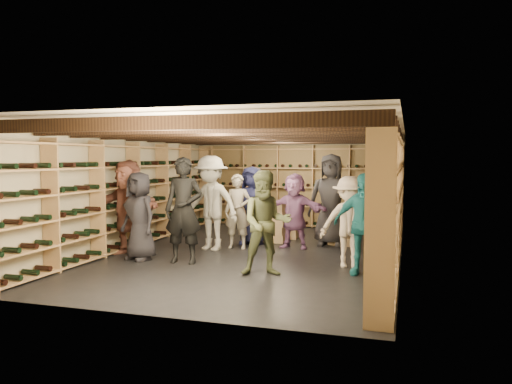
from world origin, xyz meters
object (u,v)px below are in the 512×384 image
at_px(person_11, 294,211).
at_px(person_12, 331,200).
at_px(crate_stack_left, 273,223).
at_px(crate_stack_right, 286,223).
at_px(person_3, 349,222).
at_px(person_2, 266,223).
at_px(person_9, 211,203).
at_px(person_5, 128,207).
at_px(person_0, 139,216).
at_px(crate_loose, 342,241).
at_px(person_7, 238,211).
at_px(person_1, 184,210).
at_px(person_6, 252,206).
at_px(person_4, 363,224).

bearing_deg(person_11, person_12, 43.74).
xyz_separation_m(crate_stack_left, crate_stack_right, (0.14, 0.56, -0.08)).
bearing_deg(person_3, person_2, -154.33).
relative_size(crate_stack_right, person_3, 0.45).
relative_size(crate_stack_left, person_9, 0.46).
height_order(person_3, person_5, person_5).
bearing_deg(person_12, person_0, -139.71).
bearing_deg(crate_loose, crate_stack_right, 159.57).
relative_size(crate_stack_left, person_5, 0.47).
xyz_separation_m(crate_stack_right, person_7, (-0.64, -1.48, 0.41)).
bearing_deg(person_1, person_12, 43.30).
bearing_deg(person_9, person_3, -5.80).
distance_m(crate_stack_left, person_12, 1.35).
bearing_deg(person_3, person_9, 150.56).
distance_m(crate_stack_left, person_6, 0.66).
relative_size(crate_stack_left, person_11, 0.56).
height_order(person_0, person_12, person_12).
distance_m(person_4, person_11, 2.46).
distance_m(crate_loose, person_3, 2.21).
distance_m(crate_stack_left, crate_loose, 1.51).
xyz_separation_m(person_0, person_6, (1.45, 2.12, 0.03)).
xyz_separation_m(person_2, person_6, (-1.05, 2.59, 0.00)).
xyz_separation_m(person_7, person_12, (1.74, 0.92, 0.20)).
height_order(person_9, person_12, person_12).
distance_m(person_11, person_12, 0.88).
relative_size(person_4, person_6, 0.97).
height_order(crate_stack_left, crate_loose, crate_stack_left).
distance_m(crate_stack_right, person_4, 3.66).
xyz_separation_m(person_4, person_11, (-1.53, 1.93, -0.04)).
height_order(person_7, person_12, person_12).
bearing_deg(person_12, person_11, -138.72).
distance_m(crate_loose, person_1, 3.63).
xyz_separation_m(person_0, person_4, (3.93, 0.02, 0.01)).
xyz_separation_m(person_3, person_5, (-4.10, -0.17, 0.14)).
bearing_deg(person_1, person_7, 68.94).
relative_size(crate_stack_right, crate_loose, 1.36).
bearing_deg(crate_stack_right, person_4, -57.11).
relative_size(crate_stack_right, person_6, 0.41).
bearing_deg(person_4, crate_loose, 114.65).
xyz_separation_m(person_2, person_7, (-1.18, 2.06, -0.07)).
distance_m(crate_loose, person_5, 4.42).
distance_m(person_6, person_9, 1.04).
height_order(person_2, person_9, person_9).
height_order(person_3, person_12, person_12).
bearing_deg(person_2, person_11, 72.47).
distance_m(person_3, person_6, 2.74).
bearing_deg(person_12, person_3, -72.22).
xyz_separation_m(crate_stack_right, person_3, (1.71, -2.57, 0.42)).
height_order(person_1, person_12, person_12).
relative_size(crate_stack_right, person_7, 0.45).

